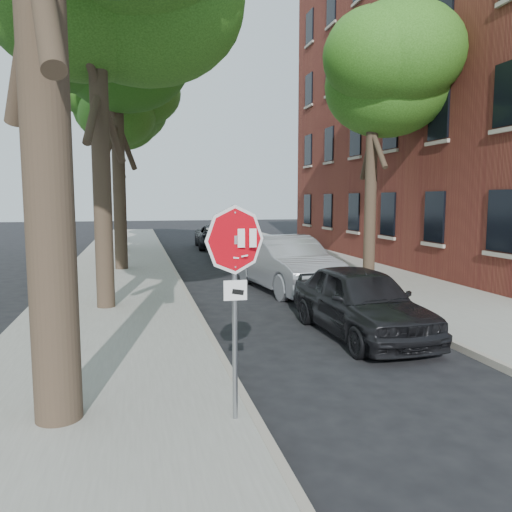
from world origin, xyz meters
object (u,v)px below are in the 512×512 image
Objects in this scene: tree_mid_b at (115,58)px; stop_sign at (235,271)px; tree_right at (372,66)px; car_b at (286,263)px; apartment_building at (497,89)px; car_a at (361,301)px; tree_far at (115,111)px; car_d at (216,237)px; car_c at (235,242)px.

stop_sign is at bearing -83.05° from tree_mid_b.
car_b is at bearing -157.22° from tree_right.
car_a is at bearing -137.30° from apartment_building.
tree_far and tree_right have the same top height.
tree_mid_b is 2.18× the size of car_d.
apartment_building is 13.56m from car_c.
apartment_building is at bearing -0.43° from tree_mid_b.
apartment_building is 8.93m from tree_right.
car_d is at bearing 81.57° from stop_sign.
car_d is at bearing 105.58° from tree_right.
car_c is at bearing 87.98° from car_a.
apartment_building reaches higher than car_b.
car_b is at bearing -87.03° from car_d.
tree_far is 1.64× the size of car_c.
tree_right reaches higher than car_b.
car_d is (-11.40, 8.23, -6.99)m from apartment_building.
car_c is (0.00, 13.23, 0.11)m from car_a.
tree_right is (6.68, 10.14, 5.26)m from stop_sign.
tree_right is at bearing -71.45° from car_d.
stop_sign is 0.51× the size of car_b.
apartment_building is 18.18m from tree_far.
stop_sign is at bearing -95.47° from car_d.
tree_far is at bearing 95.46° from stop_sign.
tree_mid_b is 10.30m from car_b.
stop_sign is 0.46× the size of car_c.
car_b is at bearing -66.80° from tree_far.
tree_mid_b is at bearing -118.82° from car_d.
car_c is at bearing -39.57° from tree_far.
car_c reaches higher than car_a.
apartment_building is at bearing 40.68° from car_a.
apartment_building is 7.74× the size of stop_sign.
car_a is 13.23m from car_c.
tree_right is 2.21× the size of car_a.
tree_right is (8.40, -4.01, -0.78)m from tree_mid_b.
stop_sign is 15.48m from tree_mid_b.
tree_right is at bearing 56.62° from stop_sign.
tree_right reaches higher than car_a.
tree_far is 14.02m from tree_right.
stop_sign reaches higher than car_b.
tree_far is (-0.30, 6.99, -0.78)m from tree_mid_b.
tree_mid_b reaches higher than stop_sign.
apartment_building is 14.30m from car_b.
tree_mid_b is (-1.72, 14.15, 6.05)m from stop_sign.
tree_far is 9.41m from car_c.
tree_far is at bearing 105.74° from car_b.
car_d is (5.32, 1.12, -6.55)m from tree_far.
tree_right is 1.64× the size of car_c.
car_b is (3.30, 8.72, -1.11)m from stop_sign.
tree_far is at bearing 92.44° from tree_mid_b.
car_a is at bearing -73.20° from tree_far.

